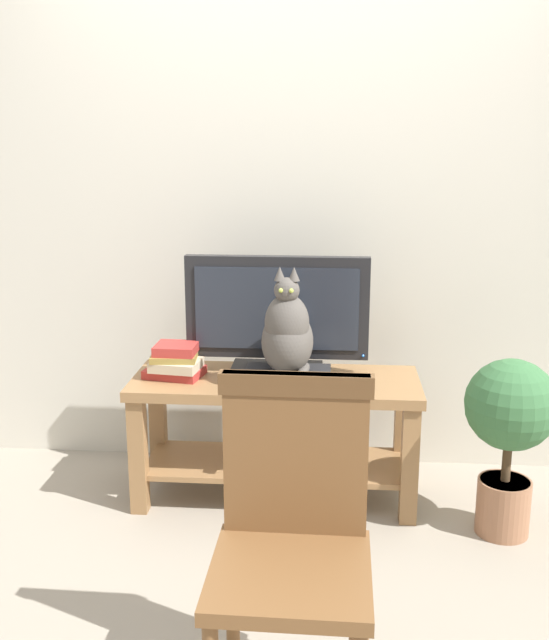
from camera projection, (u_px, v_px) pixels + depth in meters
name	position (u px, v px, depth m)	size (l,w,h in m)	color
ground_plane	(276.00, 572.00, 2.76)	(12.00, 12.00, 0.00)	gray
back_wall	(295.00, 172.00, 3.47)	(7.00, 0.12, 2.80)	beige
tv_stand	(275.00, 415.00, 3.26)	(1.23, 0.46, 0.55)	olive
tv	(277.00, 314.00, 3.23)	(0.79, 0.20, 0.52)	black
media_box	(287.00, 379.00, 3.11)	(0.36, 0.28, 0.06)	#2D2D30
cat	(287.00, 334.00, 3.05)	(0.21, 0.36, 0.45)	#514C47
wooden_chair	(292.00, 528.00, 2.00)	(0.42, 0.42, 0.95)	brown
book_stack	(175.00, 362.00, 3.22)	(0.26, 0.22, 0.14)	#B2332D
potted_plant	(510.00, 425.00, 2.93)	(0.36, 0.36, 0.73)	#9E6B4C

